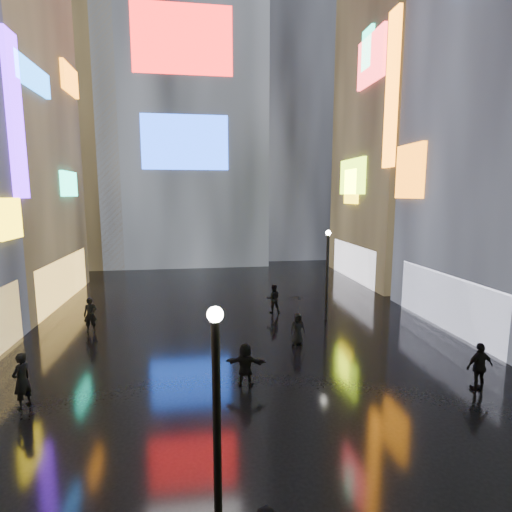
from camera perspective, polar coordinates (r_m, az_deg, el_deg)
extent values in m
plane|color=black|center=(23.26, -2.93, -9.23)|extent=(140.00, 140.00, 0.00)
cube|color=#DFB20B|center=(22.18, -31.83, 4.56)|extent=(0.25, 2.24, 1.94)
cube|color=#4D11DF|center=(24.01, -31.19, 16.69)|extent=(0.25, 1.40, 8.00)
cube|color=#FFC659|center=(29.98, -25.81, -3.04)|extent=(0.20, 10.00, 3.00)
cube|color=#16C997|center=(31.11, -25.16, 9.30)|extent=(0.25, 3.00, 1.71)
cube|color=blue|center=(26.92, -29.39, 21.50)|extent=(0.25, 4.84, 1.37)
cube|color=orange|center=(33.90, -25.07, 21.86)|extent=(0.25, 3.32, 1.94)
cube|color=white|center=(23.83, 25.61, -5.91)|extent=(0.20, 9.00, 3.00)
cube|color=orange|center=(26.55, 21.14, 11.21)|extent=(0.25, 2.99, 3.26)
cube|color=orange|center=(29.84, 18.85, 21.53)|extent=(0.25, 1.40, 10.00)
cube|color=black|center=(37.40, 21.85, 18.68)|extent=(10.00, 12.00, 28.00)
cube|color=white|center=(35.09, 13.74, -0.80)|extent=(0.20, 9.00, 3.00)
cube|color=#A2DF16|center=(34.86, 13.59, 10.96)|extent=(0.25, 4.92, 2.91)
cube|color=red|center=(33.70, 16.13, 25.42)|extent=(0.25, 4.36, 3.46)
cube|color=#DFB20B|center=(34.95, 13.47, 9.62)|extent=(0.25, 2.63, 2.87)
cube|color=#16C997|center=(34.57, 15.68, 26.59)|extent=(0.25, 1.69, 2.90)
cube|color=black|center=(48.06, -10.17, 25.36)|extent=(16.00, 14.00, 42.00)
cube|color=#FF1414|center=(41.31, -10.48, 28.18)|extent=(9.00, 0.20, 6.00)
cube|color=#194CFF|center=(39.23, -10.10, 15.70)|extent=(8.00, 0.20, 5.00)
cube|color=black|center=(50.25, 4.75, 20.02)|extent=(12.00, 12.00, 34.00)
cube|color=black|center=(45.97, -24.31, 15.30)|extent=(10.00, 10.00, 26.00)
cylinder|color=black|center=(8.41, -5.56, -25.17)|extent=(0.16, 0.16, 5.00)
sphere|color=white|center=(7.30, -5.86, -8.32)|extent=(0.30, 0.30, 0.30)
cylinder|color=black|center=(23.22, 10.12, -3.00)|extent=(0.16, 0.16, 5.00)
sphere|color=white|center=(22.85, 10.29, 3.27)|extent=(0.30, 0.30, 0.30)
imported|color=black|center=(17.34, 29.32, -13.62)|extent=(1.10, 0.52, 1.82)
imported|color=black|center=(19.70, 5.97, -10.30)|extent=(0.79, 0.55, 1.53)
imported|color=black|center=(15.60, -1.53, -15.26)|extent=(1.62, 0.84, 1.67)
imported|color=black|center=(22.98, -22.58, -7.77)|extent=(0.70, 0.50, 1.82)
imported|color=black|center=(24.59, 2.51, -6.11)|extent=(0.91, 0.74, 1.75)
imported|color=black|center=(19.34, 6.03, -6.91)|extent=(1.10, 1.12, 0.89)
imported|color=black|center=(16.21, -30.47, -15.07)|extent=(0.71, 0.83, 1.93)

